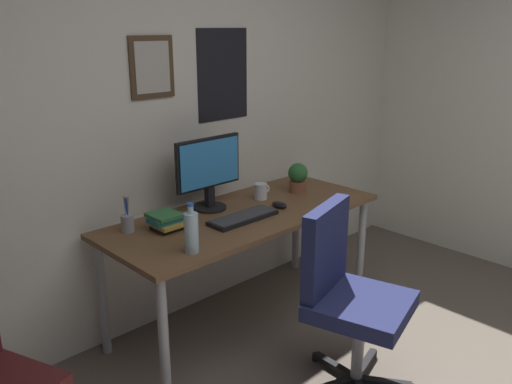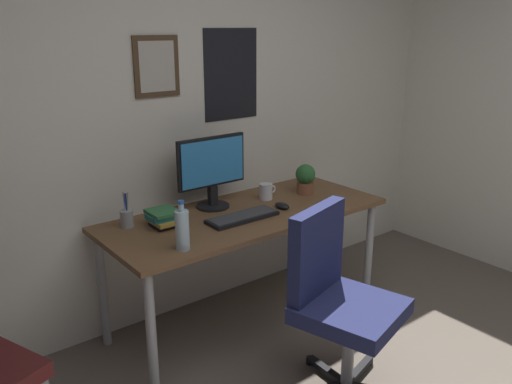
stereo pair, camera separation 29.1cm
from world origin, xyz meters
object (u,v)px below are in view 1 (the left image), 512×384
object	(u,v)px
pen_cup	(127,222)
book_stack_left	(167,221)
keyboard	(243,218)
potted_plant	(298,177)
computer_mouse	(279,205)
coffee_mug_near	(261,191)
water_bottle	(191,232)
monitor	(209,170)
office_chair	(347,290)

from	to	relation	value
pen_cup	book_stack_left	size ratio (longest dim) A/B	1.05
keyboard	book_stack_left	bearing A→B (deg)	155.54
keyboard	potted_plant	distance (m)	0.64
computer_mouse	potted_plant	xyz separation A→B (m)	(0.32, 0.14, 0.09)
book_stack_left	coffee_mug_near	bearing A→B (deg)	1.80
keyboard	coffee_mug_near	xyz separation A→B (m)	(0.34, 0.20, 0.04)
water_bottle	pen_cup	world-z (taller)	water_bottle
water_bottle	potted_plant	xyz separation A→B (m)	(1.10, 0.30, -0.00)
monitor	water_bottle	world-z (taller)	monitor
monitor	water_bottle	distance (m)	0.66
coffee_mug_near	potted_plant	size ratio (longest dim) A/B	0.63
keyboard	computer_mouse	xyz separation A→B (m)	(0.30, 0.00, 0.01)
monitor	computer_mouse	distance (m)	0.48
office_chair	keyboard	bearing A→B (deg)	94.28
keyboard	computer_mouse	size ratio (longest dim) A/B	3.91
monitor	book_stack_left	xyz separation A→B (m)	(-0.38, -0.10, -0.19)
computer_mouse	water_bottle	distance (m)	0.81
monitor	pen_cup	bearing A→B (deg)	178.69
office_chair	pen_cup	size ratio (longest dim) A/B	4.75
monitor	keyboard	world-z (taller)	monitor
pen_cup	office_chair	bearing A→B (deg)	-57.97
office_chair	water_bottle	distance (m)	0.82
water_bottle	coffee_mug_near	size ratio (longest dim) A/B	2.07
keyboard	water_bottle	bearing A→B (deg)	-162.00
keyboard	coffee_mug_near	world-z (taller)	coffee_mug_near
keyboard	pen_cup	size ratio (longest dim) A/B	2.15
office_chair	keyboard	world-z (taller)	office_chair
computer_mouse	potted_plant	world-z (taller)	potted_plant
office_chair	monitor	xyz separation A→B (m)	(-0.07, 0.98, 0.44)
water_bottle	book_stack_left	distance (m)	0.35
office_chair	potted_plant	world-z (taller)	office_chair
pen_cup	coffee_mug_near	bearing A→B (deg)	-5.82
monitor	coffee_mug_near	size ratio (longest dim) A/B	3.77
water_bottle	pen_cup	bearing A→B (deg)	100.60
computer_mouse	water_bottle	bearing A→B (deg)	-168.53
keyboard	potted_plant	bearing A→B (deg)	12.65
book_stack_left	water_bottle	bearing A→B (deg)	-105.13
book_stack_left	monitor	bearing A→B (deg)	15.21
monitor	pen_cup	size ratio (longest dim) A/B	2.30
keyboard	book_stack_left	distance (m)	0.43
pen_cup	book_stack_left	xyz separation A→B (m)	(0.18, -0.12, -0.01)
water_bottle	book_stack_left	size ratio (longest dim) A/B	1.33
water_bottle	coffee_mug_near	world-z (taller)	water_bottle
water_bottle	potted_plant	size ratio (longest dim) A/B	1.29
pen_cup	book_stack_left	distance (m)	0.21
water_bottle	coffee_mug_near	distance (m)	0.90
computer_mouse	book_stack_left	bearing A→B (deg)	165.64
pen_cup	water_bottle	bearing A→B (deg)	-79.40
monitor	potted_plant	distance (m)	0.66
monitor	keyboard	bearing A→B (deg)	-86.89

